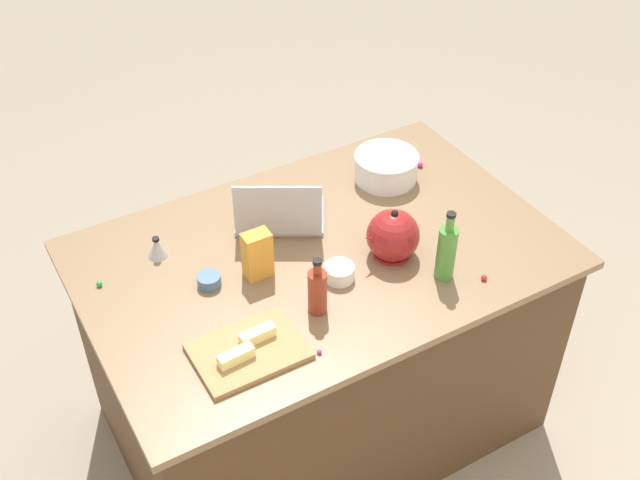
% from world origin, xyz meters
% --- Properties ---
extents(ground_plane, '(12.00, 12.00, 0.00)m').
position_xyz_m(ground_plane, '(0.00, 0.00, 0.00)').
color(ground_plane, gray).
extents(island_counter, '(1.61, 1.05, 0.90)m').
position_xyz_m(island_counter, '(0.00, 0.00, 0.45)').
color(island_counter, '#4C331E').
rests_on(island_counter, ground).
extents(laptop, '(0.38, 0.35, 0.22)m').
position_xyz_m(laptop, '(0.05, -0.20, 0.95)').
color(laptop, '#B7B7BC').
rests_on(laptop, island_counter).
extents(mixing_bowl_large, '(0.25, 0.25, 0.11)m').
position_xyz_m(mixing_bowl_large, '(-0.43, -0.25, 0.96)').
color(mixing_bowl_large, white).
rests_on(mixing_bowl_large, island_counter).
extents(bottle_olive, '(0.06, 0.06, 0.26)m').
position_xyz_m(bottle_olive, '(-0.29, 0.31, 1.00)').
color(bottle_olive, '#4C8C38').
rests_on(bottle_olive, island_counter).
extents(bottle_soy, '(0.06, 0.06, 0.21)m').
position_xyz_m(bottle_soy, '(0.15, 0.24, 0.98)').
color(bottle_soy, maroon).
rests_on(bottle_soy, island_counter).
extents(kettle, '(0.21, 0.18, 0.20)m').
position_xyz_m(kettle, '(-0.20, 0.13, 0.98)').
color(kettle, maroon).
rests_on(kettle, island_counter).
extents(cutting_board, '(0.32, 0.23, 0.02)m').
position_xyz_m(cutting_board, '(0.42, 0.30, 0.91)').
color(cutting_board, '#AD7F4C').
rests_on(cutting_board, island_counter).
extents(butter_stick_left, '(0.11, 0.04, 0.04)m').
position_xyz_m(butter_stick_left, '(0.37, 0.27, 0.94)').
color(butter_stick_left, '#F4E58C').
rests_on(butter_stick_left, cutting_board).
extents(butter_stick_right, '(0.11, 0.04, 0.04)m').
position_xyz_m(butter_stick_right, '(0.46, 0.32, 0.94)').
color(butter_stick_right, '#F4E58C').
rests_on(butter_stick_right, cutting_board).
extents(ramekin_small, '(0.10, 0.10, 0.05)m').
position_xyz_m(ramekin_small, '(0.01, 0.15, 0.93)').
color(ramekin_small, white).
rests_on(ramekin_small, island_counter).
extents(ramekin_medium, '(0.08, 0.08, 0.04)m').
position_xyz_m(ramekin_medium, '(0.39, -0.03, 0.92)').
color(ramekin_medium, slate).
rests_on(ramekin_medium, island_counter).
extents(kitchen_timer, '(0.07, 0.07, 0.08)m').
position_xyz_m(kitchen_timer, '(0.49, -0.26, 0.94)').
color(kitchen_timer, '#B2B2B7').
rests_on(kitchen_timer, island_counter).
extents(candy_bag, '(0.09, 0.06, 0.17)m').
position_xyz_m(candy_bag, '(0.23, -0.00, 0.99)').
color(candy_bag, gold).
rests_on(candy_bag, island_counter).
extents(candy_0, '(0.02, 0.02, 0.02)m').
position_xyz_m(candy_0, '(0.71, -0.21, 0.91)').
color(candy_0, green).
rests_on(candy_0, island_counter).
extents(candy_1, '(0.01, 0.01, 0.01)m').
position_xyz_m(candy_1, '(0.24, 0.40, 0.91)').
color(candy_1, '#CC3399').
rests_on(candy_1, island_counter).
extents(candy_2, '(0.02, 0.02, 0.02)m').
position_xyz_m(candy_2, '(-0.39, 0.39, 0.91)').
color(candy_2, red).
rests_on(candy_2, island_counter).
extents(candy_3, '(0.02, 0.02, 0.02)m').
position_xyz_m(candy_3, '(-0.60, -0.25, 0.91)').
color(candy_3, '#CC3399').
rests_on(candy_3, island_counter).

